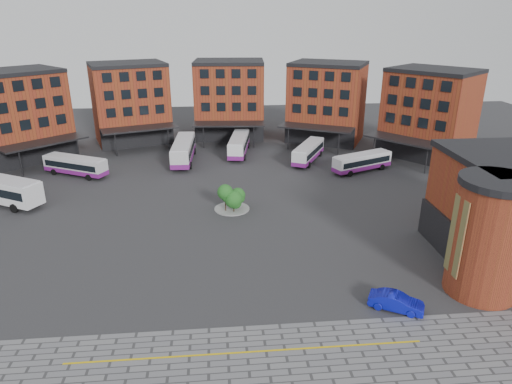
{
  "coord_description": "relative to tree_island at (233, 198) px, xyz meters",
  "views": [
    {
      "loc": [
        0.21,
        -40.47,
        23.04
      ],
      "look_at": [
        4.62,
        7.48,
        4.0
      ],
      "focal_mm": 32.0,
      "sensor_mm": 36.0,
      "label": 1
    }
  ],
  "objects": [
    {
      "name": "bus_d",
      "position": [
        2.16,
        24.32,
        0.03
      ],
      "size": [
        4.48,
        11.75,
        3.23
      ],
      "rotation": [
        0.0,
        0.0,
        -0.16
      ],
      "color": "white",
      "rests_on": "ground"
    },
    {
      "name": "bus_b",
      "position": [
        -23.01,
        15.4,
        -0.14
      ],
      "size": [
        10.26,
        6.84,
        2.91
      ],
      "rotation": [
        0.0,
        0.0,
        1.09
      ],
      "color": "silver",
      "rests_on": "ground"
    },
    {
      "name": "yellow_line",
      "position": [
        -0.11,
        -25.55,
        -1.69
      ],
      "size": [
        26.0,
        0.15,
        0.02
      ],
      "primitive_type": "cube",
      "color": "gold",
      "rests_on": "paving_zone"
    },
    {
      "name": "bus_c",
      "position": [
        -7.17,
        20.9,
        0.2
      ],
      "size": [
        3.61,
        12.68,
        3.54
      ],
      "rotation": [
        0.0,
        0.0,
        -0.05
      ],
      "color": "silver",
      "rests_on": "ground"
    },
    {
      "name": "blue_car",
      "position": [
        12.56,
        -21.52,
        -0.98
      ],
      "size": [
        4.67,
        3.46,
        1.47
      ],
      "primitive_type": "imported",
      "rotation": [
        0.0,
        0.0,
        1.08
      ],
      "color": "#0D14B2",
      "rests_on": "ground"
    },
    {
      "name": "tree_island",
      "position": [
        0.0,
        0.0,
        0.0
      ],
      "size": [
        4.4,
        4.4,
        3.53
      ],
      "color": "gray",
      "rests_on": "ground"
    },
    {
      "name": "bus_f",
      "position": [
        20.58,
        13.33,
        -0.19
      ],
      "size": [
        10.09,
        6.16,
        2.82
      ],
      "rotation": [
        0.0,
        0.0,
        -1.15
      ],
      "color": "silver",
      "rests_on": "ground"
    },
    {
      "name": "main_building",
      "position": [
        -6.89,
        26.7,
        5.51
      ],
      "size": [
        94.14,
        42.48,
        14.6
      ],
      "color": "maroon",
      "rests_on": "ground"
    },
    {
      "name": "bus_e",
      "position": [
        13.33,
        19.19,
        -0.12
      ],
      "size": [
        7.08,
        10.39,
        2.96
      ],
      "rotation": [
        0.0,
        0.0,
        -0.49
      ],
      "color": "silver",
      "rests_on": "ground"
    },
    {
      "name": "ground",
      "position": [
        -2.11,
        -11.55,
        -1.72
      ],
      "size": [
        160.0,
        160.0,
        0.0
      ],
      "primitive_type": "plane",
      "color": "#28282B",
      "rests_on": "ground"
    }
  ]
}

